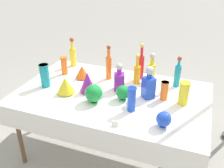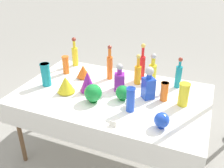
{
  "view_description": "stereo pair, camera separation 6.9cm",
  "coord_description": "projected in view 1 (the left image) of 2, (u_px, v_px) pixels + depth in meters",
  "views": [
    {
      "loc": [
        0.74,
        -1.97,
        1.97
      ],
      "look_at": [
        0.0,
        0.0,
        0.86
      ],
      "focal_mm": 40.0,
      "sensor_mm": 36.0,
      "label": 1
    },
    {
      "loc": [
        0.8,
        -1.95,
        1.97
      ],
      "look_at": [
        0.0,
        0.0,
        0.86
      ],
      "focal_mm": 40.0,
      "sensor_mm": 36.0,
      "label": 2
    }
  ],
  "objects": [
    {
      "name": "ground_plane",
      "position": [
        112.0,
        152.0,
        2.78
      ],
      "size": [
        40.0,
        40.0,
        0.0
      ],
      "primitive_type": "plane",
      "color": "gray"
    },
    {
      "name": "display_table",
      "position": [
        111.0,
        99.0,
        2.43
      ],
      "size": [
        1.83,
        1.12,
        0.76
      ],
      "color": "white",
      "rests_on": "ground"
    },
    {
      "name": "tall_bottle_0",
      "position": [
        137.0,
        72.0,
        2.56
      ],
      "size": [
        0.07,
        0.07,
        0.32
      ],
      "color": "orange",
      "rests_on": "display_table"
    },
    {
      "name": "tall_bottle_1",
      "position": [
        151.0,
        70.0,
        2.61
      ],
      "size": [
        0.08,
        0.08,
        0.31
      ],
      "color": "yellow",
      "rests_on": "display_table"
    },
    {
      "name": "tall_bottle_2",
      "position": [
        177.0,
        74.0,
        2.49
      ],
      "size": [
        0.06,
        0.06,
        0.32
      ],
      "color": "teal",
      "rests_on": "display_table"
    },
    {
      "name": "tall_bottle_3",
      "position": [
        141.0,
        64.0,
        2.64
      ],
      "size": [
        0.06,
        0.06,
        0.4
      ],
      "color": "red",
      "rests_on": "display_table"
    },
    {
      "name": "tall_bottle_4",
      "position": [
        109.0,
        65.0,
        2.64
      ],
      "size": [
        0.06,
        0.06,
        0.38
      ],
      "color": "orange",
      "rests_on": "display_table"
    },
    {
      "name": "tall_bottle_5",
      "position": [
        73.0,
        55.0,
        2.96
      ],
      "size": [
        0.07,
        0.07,
        0.35
      ],
      "color": "yellow",
      "rests_on": "display_table"
    },
    {
      "name": "square_decanter_0",
      "position": [
        149.0,
        84.0,
        2.29
      ],
      "size": [
        0.14,
        0.14,
        0.32
      ],
      "color": "blue",
      "rests_on": "display_table"
    },
    {
      "name": "square_decanter_1",
      "position": [
        119.0,
        79.0,
        2.44
      ],
      "size": [
        0.13,
        0.13,
        0.28
      ],
      "color": "purple",
      "rests_on": "display_table"
    },
    {
      "name": "slender_vase_0",
      "position": [
        164.0,
        90.0,
        2.28
      ],
      "size": [
        0.08,
        0.08,
        0.18
      ],
      "color": "orange",
      "rests_on": "display_table"
    },
    {
      "name": "slender_vase_1",
      "position": [
        45.0,
        75.0,
        2.5
      ],
      "size": [
        0.1,
        0.1,
        0.24
      ],
      "color": "teal",
      "rests_on": "display_table"
    },
    {
      "name": "slender_vase_2",
      "position": [
        184.0,
        93.0,
        2.2
      ],
      "size": [
        0.1,
        0.1,
        0.22
      ],
      "color": "yellow",
      "rests_on": "display_table"
    },
    {
      "name": "slender_vase_3",
      "position": [
        64.0,
        65.0,
        2.76
      ],
      "size": [
        0.08,
        0.08,
        0.2
      ],
      "color": "orange",
      "rests_on": "display_table"
    },
    {
      "name": "slender_vase_4",
      "position": [
        132.0,
        99.0,
        2.11
      ],
      "size": [
        0.08,
        0.08,
        0.22
      ],
      "color": "blue",
      "rests_on": "display_table"
    },
    {
      "name": "fluted_vase_0",
      "position": [
        88.0,
        82.0,
        2.4
      ],
      "size": [
        0.16,
        0.16,
        0.21
      ],
      "color": "purple",
      "rests_on": "display_table"
    },
    {
      "name": "fluted_vase_1",
      "position": [
        65.0,
        85.0,
        2.38
      ],
      "size": [
        0.17,
        0.17,
        0.17
      ],
      "color": "yellow",
      "rests_on": "display_table"
    },
    {
      "name": "fluted_vase_2",
      "position": [
        82.0,
        72.0,
        2.68
      ],
      "size": [
        0.15,
        0.15,
        0.15
      ],
      "color": "orange",
      "rests_on": "display_table"
    },
    {
      "name": "round_bowl_0",
      "position": [
        164.0,
        119.0,
        1.93
      ],
      "size": [
        0.12,
        0.12,
        0.13
      ],
      "color": "blue",
      "rests_on": "display_table"
    },
    {
      "name": "round_bowl_1",
      "position": [
        94.0,
        93.0,
        2.24
      ],
      "size": [
        0.16,
        0.16,
        0.17
      ],
      "color": "#198C38",
      "rests_on": "display_table"
    },
    {
      "name": "round_bowl_2",
      "position": [
        123.0,
        92.0,
        2.29
      ],
      "size": [
        0.13,
        0.13,
        0.14
      ],
      "color": "#198C38",
      "rests_on": "display_table"
    },
    {
      "name": "price_tag_left",
      "position": [
        115.0,
        124.0,
        1.95
      ],
      "size": [
        0.06,
        0.02,
        0.04
      ],
      "primitive_type": "cube",
      "rotation": [
        -0.21,
        0.0,
        -0.02
      ],
      "color": "white",
      "rests_on": "display_table"
    },
    {
      "name": "cardboard_box_behind_left",
      "position": [
        128.0,
        88.0,
        3.79
      ],
      "size": [
        0.62,
        0.52,
        0.39
      ],
      "color": "tan",
      "rests_on": "ground"
    }
  ]
}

